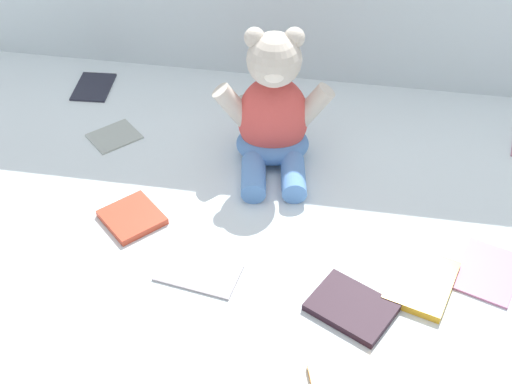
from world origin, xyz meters
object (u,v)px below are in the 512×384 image
Objects in this scene: teddy_bear at (273,115)px; book_case_10 at (488,271)px; book_case_2 at (198,272)px; book_case_1 at (132,217)px; book_case_4 at (352,307)px; book_case_6 at (93,86)px; book_case_9 at (265,106)px; book_case_5 at (114,136)px; book_case_3 at (421,282)px.

book_case_10 is (0.41, -0.25, -0.10)m from teddy_bear.
book_case_1 is at bearing 63.01° from book_case_2.
book_case_10 is at bearing -40.86° from teddy_bear.
book_case_2 is 0.26m from book_case_4.
book_case_1 is 0.46m from book_case_6.
book_case_9 reaches higher than book_case_6.
book_case_4 is 0.58m from book_case_9.
book_case_4 is at bearing -88.62° from book_case_2.
book_case_1 is at bearing 159.38° from book_case_5.
book_case_6 and book_case_10 have the same top height.
book_case_9 is 0.61m from book_case_10.
book_case_4 is at bearing -110.15° from book_case_9.
book_case_3 is 0.13m from book_case_4.
book_case_4 is 0.25m from book_case_10.
book_case_5 is at bearing 171.25° from book_case_3.
book_case_3 is 1.37× the size of book_case_5.
teddy_bear is at bearing -119.07° from book_case_9.
book_case_9 is (-0.23, 0.53, 0.00)m from book_case_4.
book_case_9 reaches higher than book_case_3.
book_case_6 is (-0.45, 0.18, -0.10)m from teddy_bear.
book_case_1 is at bearing 114.08° from book_case_6.
book_case_5 is 0.34m from book_case_9.
book_case_1 reaches higher than book_case_5.
book_case_5 is (-0.11, 0.24, -0.00)m from book_case_1.
teddy_bear is 0.43m from book_case_3.
book_case_9 is at bearing -129.66° from book_case_4.
book_case_10 is at bearing -71.34° from book_case_2.
teddy_bear is 2.94× the size of book_case_5.
teddy_bear reaches higher than book_case_5.
book_case_4 is at bearing 134.73° from book_case_6.
book_case_6 reaches higher than book_case_2.
book_case_2 is at bearing 121.40° from book_case_6.
book_case_10 is (0.23, 0.12, -0.00)m from book_case_4.
book_case_3 is at bearing 41.66° from book_case_10.
teddy_bear is 2.05× the size of book_case_2.
book_case_1 is 0.43m from book_case_9.
book_case_3 is at bearing -75.44° from book_case_2.
book_case_2 is at bearing -70.12° from book_case_4.
book_case_5 is at bearing 168.36° from teddy_bear.
book_case_4 is at bearing 46.95° from book_case_10.
book_case_2 is 1.28× the size of book_case_9.
book_case_2 reaches higher than book_case_5.
book_case_1 is 0.26m from book_case_5.
book_case_2 is 1.04× the size of book_case_3.
book_case_9 reaches higher than book_case_10.
book_case_6 is 0.89× the size of book_case_10.
book_case_10 is at bearing -155.26° from book_case_5.
book_case_4 reaches higher than book_case_10.
teddy_bear is 0.42m from book_case_4.
book_case_3 reaches higher than book_case_4.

